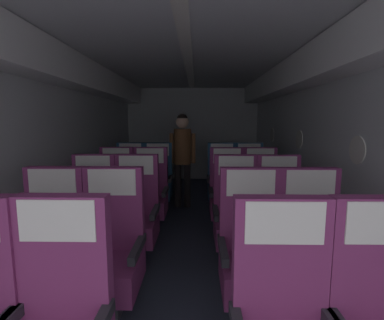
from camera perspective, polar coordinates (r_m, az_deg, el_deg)
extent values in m
cube|color=#2D3342|center=(3.62, -0.97, -15.72)|extent=(3.44, 7.76, 0.02)
cube|color=silver|center=(3.76, -26.54, 2.35)|extent=(0.08, 7.36, 2.27)
cube|color=silver|center=(3.66, 25.31, 2.28)|extent=(0.08, 7.36, 2.27)
cube|color=silver|center=(3.42, -1.06, 21.80)|extent=(3.32, 7.36, 0.06)
cube|color=#B6BBBB|center=(7.03, 0.09, 5.33)|extent=(3.32, 0.06, 2.27)
cube|color=white|center=(3.71, -24.40, 16.58)|extent=(0.34, 7.07, 0.36)
cube|color=white|center=(3.61, 22.98, 16.90)|extent=(0.34, 7.07, 0.36)
cube|color=white|center=(3.41, -1.06, 21.15)|extent=(0.12, 6.63, 0.02)
cylinder|color=white|center=(2.98, 30.34, 1.74)|extent=(0.01, 0.26, 0.26)
cylinder|color=white|center=(4.32, 20.81, 3.86)|extent=(0.01, 0.26, 0.26)
cylinder|color=white|center=(5.72, 15.86, 4.92)|extent=(0.01, 0.26, 0.26)
cube|color=#7A2D60|center=(1.60, -24.32, -17.82)|extent=(0.45, 0.09, 0.65)
cube|color=silver|center=(1.48, -25.62, -11.02)|extent=(0.36, 0.01, 0.20)
cube|color=#7A2D60|center=(1.69, 32.99, -16.98)|extent=(0.45, 0.09, 0.65)
cube|color=#7A2D60|center=(1.50, 17.29, -19.13)|extent=(0.45, 0.09, 0.65)
cube|color=silver|center=(1.38, 18.23, -12.01)|extent=(0.36, 0.01, 0.20)
cube|color=#38383D|center=(2.58, -26.81, -24.00)|extent=(0.16, 0.18, 0.22)
cube|color=#7A2D60|center=(2.48, -27.14, -19.64)|extent=(0.45, 0.50, 0.22)
cube|color=#7A2D60|center=(2.49, -25.54, -8.65)|extent=(0.45, 0.09, 0.65)
cube|color=#28282D|center=(2.30, -22.53, -16.00)|extent=(0.05, 0.42, 0.06)
cube|color=#28282D|center=(2.50, -31.95, -14.68)|extent=(0.05, 0.42, 0.06)
cube|color=silver|center=(2.40, -26.36, -4.02)|extent=(0.36, 0.01, 0.20)
cube|color=#38383D|center=(2.42, -16.18, -25.73)|extent=(0.16, 0.18, 0.22)
cube|color=#7A2D60|center=(2.31, -16.40, -21.16)|extent=(0.45, 0.50, 0.22)
cube|color=#7A2D60|center=(2.32, -15.30, -9.30)|extent=(0.45, 0.09, 0.65)
cube|color=#28282D|center=(2.17, -10.91, -17.06)|extent=(0.05, 0.42, 0.06)
cube|color=#28282D|center=(2.29, -21.97, -16.07)|extent=(0.05, 0.42, 0.06)
cube|color=silver|center=(2.22, -15.85, -4.36)|extent=(0.36, 0.01, 0.20)
cube|color=#38383D|center=(2.48, 23.09, -25.25)|extent=(0.16, 0.18, 0.22)
cube|color=#7A2D60|center=(2.37, 23.40, -20.75)|extent=(0.45, 0.50, 0.22)
cube|color=#7A2D60|center=(2.38, 22.10, -9.20)|extent=(0.45, 0.09, 0.65)
cube|color=#28282D|center=(2.37, 28.70, -15.70)|extent=(0.05, 0.42, 0.06)
cube|color=#28282D|center=(2.21, 18.27, -16.83)|extent=(0.05, 0.42, 0.06)
cube|color=silver|center=(2.28, 22.81, -4.37)|extent=(0.36, 0.01, 0.20)
cube|color=#38383D|center=(2.36, 11.89, -26.51)|extent=(0.16, 0.18, 0.22)
cube|color=#7A2D60|center=(2.25, 12.06, -21.86)|extent=(0.45, 0.50, 0.22)
cube|color=#7A2D60|center=(2.26, 11.39, -9.65)|extent=(0.45, 0.09, 0.65)
cube|color=#28282D|center=(2.21, 17.98, -16.84)|extent=(0.05, 0.42, 0.06)
cube|color=#28282D|center=(2.13, 6.22, -17.46)|extent=(0.05, 0.42, 0.06)
cube|color=silver|center=(2.16, 11.77, -4.59)|extent=(0.36, 0.01, 0.20)
cube|color=#38383D|center=(3.25, -19.62, -16.74)|extent=(0.16, 0.18, 0.22)
cube|color=#7A2D60|center=(3.17, -19.81, -13.11)|extent=(0.45, 0.50, 0.22)
cube|color=#7A2D60|center=(3.23, -18.88, -4.62)|extent=(0.45, 0.09, 0.65)
cube|color=#28282D|center=(3.04, -16.12, -9.89)|extent=(0.05, 0.42, 0.06)
cube|color=#28282D|center=(3.19, -23.66, -9.39)|extent=(0.05, 0.42, 0.06)
cube|color=silver|center=(3.15, -19.36, -0.99)|extent=(0.36, 0.01, 0.20)
cube|color=#38383D|center=(3.14, -11.39, -17.38)|extent=(0.16, 0.18, 0.22)
cube|color=#7A2D60|center=(3.05, -11.50, -13.63)|extent=(0.45, 0.50, 0.22)
cube|color=#7A2D60|center=(3.11, -10.91, -4.79)|extent=(0.45, 0.09, 0.65)
cube|color=#28282D|center=(2.94, -7.43, -10.19)|extent=(0.05, 0.42, 0.06)
cube|color=#28282D|center=(3.04, -15.65, -9.86)|extent=(0.05, 0.42, 0.06)
cube|color=silver|center=(3.03, -11.20, -1.02)|extent=(0.36, 0.01, 0.20)
cube|color=#38383D|center=(3.16, 17.30, -17.39)|extent=(0.16, 0.18, 0.22)
cube|color=#7A2D60|center=(3.07, 17.48, -13.67)|extent=(0.45, 0.50, 0.22)
cube|color=#7A2D60|center=(3.14, 16.76, -4.90)|extent=(0.45, 0.09, 0.65)
cube|color=#28282D|center=(3.08, 21.55, -9.90)|extent=(0.05, 0.42, 0.06)
cube|color=#28282D|center=(2.95, 13.55, -10.28)|extent=(0.05, 0.42, 0.06)
cube|color=silver|center=(3.05, 17.16, -1.16)|extent=(0.36, 0.01, 0.20)
cube|color=#38383D|center=(3.08, 8.92, -17.78)|extent=(0.16, 0.18, 0.22)
cube|color=#7A2D60|center=(3.00, 9.01, -13.98)|extent=(0.45, 0.50, 0.22)
cube|color=#7A2D60|center=(3.06, 8.66, -4.97)|extent=(0.45, 0.09, 0.65)
cube|color=#28282D|center=(2.96, 13.30, -10.21)|extent=(0.05, 0.42, 0.06)
cube|color=#28282D|center=(2.91, 4.80, -10.40)|extent=(0.05, 0.42, 0.06)
cube|color=silver|center=(2.97, 8.87, -1.13)|extent=(0.36, 0.01, 0.20)
cube|color=#38383D|center=(4.00, -15.25, -11.87)|extent=(0.16, 0.18, 0.22)
cube|color=#7A2D60|center=(3.93, -15.36, -8.84)|extent=(0.45, 0.50, 0.22)
cube|color=#7A2D60|center=(4.02, -14.77, -2.07)|extent=(0.45, 0.09, 0.65)
cube|color=#28282D|center=(3.82, -12.34, -6.10)|extent=(0.05, 0.42, 0.06)
cube|color=#28282D|center=(3.94, -18.50, -5.90)|extent=(0.05, 0.42, 0.06)
cube|color=silver|center=(3.94, -15.07, 0.88)|extent=(0.36, 0.01, 0.20)
cube|color=#38383D|center=(3.88, -8.56, -12.27)|extent=(0.16, 0.18, 0.22)
cube|color=#7A2D60|center=(3.81, -8.63, -9.16)|extent=(0.45, 0.50, 0.22)
cube|color=#7A2D60|center=(3.91, -8.26, -2.17)|extent=(0.45, 0.09, 0.65)
cube|color=#28282D|center=(3.73, -5.40, -6.30)|extent=(0.05, 0.42, 0.06)
cube|color=#28282D|center=(3.80, -11.92, -6.16)|extent=(0.05, 0.42, 0.06)
cube|color=silver|center=(3.83, -8.44, 0.87)|extent=(0.36, 0.01, 0.20)
cube|color=#38383D|center=(3.93, 13.72, -12.17)|extent=(0.16, 0.18, 0.22)
cube|color=#7A2D60|center=(3.86, 13.83, -9.09)|extent=(0.45, 0.50, 0.22)
cube|color=#7A2D60|center=(3.95, 13.38, -2.19)|extent=(0.45, 0.09, 0.65)
cube|color=#28282D|center=(3.86, 17.07, -6.13)|extent=(0.05, 0.42, 0.06)
cube|color=#28282D|center=(3.76, 10.70, -6.27)|extent=(0.05, 0.42, 0.06)
cube|color=silver|center=(3.87, 13.64, 0.81)|extent=(0.36, 0.01, 0.20)
cube|color=#38383D|center=(3.84, 7.10, -12.47)|extent=(0.16, 0.18, 0.22)
cube|color=#7A2D60|center=(3.77, 7.16, -9.33)|extent=(0.45, 0.50, 0.22)
cube|color=#7A2D60|center=(3.86, 6.95, -2.26)|extent=(0.45, 0.09, 0.65)
cube|color=#28282D|center=(3.74, 10.52, -6.34)|extent=(0.05, 0.42, 0.06)
cube|color=#28282D|center=(3.70, 3.86, -6.40)|extent=(0.05, 0.42, 0.06)
cube|color=silver|center=(3.78, 7.08, 0.81)|extent=(0.36, 0.01, 0.20)
cube|color=#38383D|center=(4.75, -12.48, -8.61)|extent=(0.16, 0.18, 0.22)
cube|color=navy|center=(4.69, -12.56, -6.03)|extent=(0.45, 0.50, 0.22)
cube|color=navy|center=(4.80, -12.14, -0.41)|extent=(0.45, 0.09, 0.65)
cube|color=#28282D|center=(4.60, -10.01, -3.68)|extent=(0.05, 0.42, 0.06)
cube|color=#28282D|center=(4.70, -15.19, -3.58)|extent=(0.05, 0.42, 0.06)
cube|color=silver|center=(4.73, -12.35, 2.08)|extent=(0.36, 0.01, 0.20)
cube|color=#38383D|center=(4.66, -6.98, -8.80)|extent=(0.16, 0.18, 0.22)
cube|color=navy|center=(4.60, -7.03, -6.17)|extent=(0.45, 0.50, 0.22)
cube|color=navy|center=(4.72, -6.77, -0.43)|extent=(0.45, 0.09, 0.65)
cube|color=#28282D|center=(4.53, -4.36, -3.75)|extent=(0.05, 0.42, 0.06)
cube|color=#28282D|center=(4.59, -9.74, -3.69)|extent=(0.05, 0.42, 0.06)
cube|color=silver|center=(4.64, -6.89, 2.10)|extent=(0.36, 0.01, 0.20)
cube|color=#38383D|center=(4.68, 11.51, -8.81)|extent=(0.16, 0.18, 0.22)
cube|color=navy|center=(4.63, 11.58, -6.20)|extent=(0.45, 0.50, 0.22)
cube|color=navy|center=(4.74, 11.28, -0.49)|extent=(0.45, 0.09, 0.65)
cube|color=#28282D|center=(4.63, 14.29, -3.74)|extent=(0.05, 0.42, 0.06)
cube|color=#28282D|center=(4.55, 8.97, -3.79)|extent=(0.05, 0.42, 0.06)
cube|color=silver|center=(4.67, 11.46, 2.03)|extent=(0.36, 0.01, 0.20)
cube|color=#38383D|center=(4.63, 6.05, -8.90)|extent=(0.16, 0.18, 0.22)
cube|color=navy|center=(4.57, 6.09, -6.25)|extent=(0.45, 0.50, 0.22)
cube|color=navy|center=(4.68, 5.95, -0.48)|extent=(0.45, 0.09, 0.65)
cube|color=#28282D|center=(4.55, 8.84, -3.78)|extent=(0.05, 0.42, 0.06)
cube|color=#28282D|center=(4.51, 3.38, -3.80)|extent=(0.05, 0.42, 0.06)
cube|color=silver|center=(4.61, 6.04, 2.08)|extent=(0.36, 0.01, 0.20)
cylinder|color=black|center=(4.77, -2.86, -5.14)|extent=(0.11, 0.11, 0.74)
cylinder|color=black|center=(4.76, -0.94, -5.15)|extent=(0.11, 0.11, 0.74)
cylinder|color=brown|center=(4.66, -1.94, 2.74)|extent=(0.28, 0.28, 0.58)
cylinder|color=brown|center=(4.68, -4.14, 2.39)|extent=(0.07, 0.07, 0.49)
cylinder|color=brown|center=(4.66, 0.28, 2.39)|extent=(0.07, 0.07, 0.49)
sphere|color=tan|center=(4.65, -1.96, 7.70)|extent=(0.21, 0.21, 0.21)
sphere|color=black|center=(4.65, -1.96, 8.21)|extent=(0.18, 0.18, 0.18)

